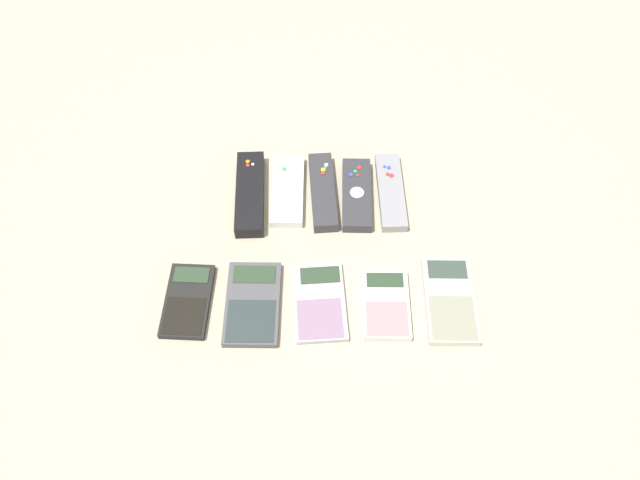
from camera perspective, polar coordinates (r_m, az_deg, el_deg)
ground_plane at (r=1.09m, az=0.00°, el=-0.91°), size 3.00×3.00×0.00m
remote_0 at (r=1.15m, az=-6.43°, el=4.23°), size 0.06×0.18×0.03m
remote_1 at (r=1.16m, az=-3.00°, el=4.53°), size 0.06×0.16×0.02m
remote_2 at (r=1.15m, az=0.25°, el=4.44°), size 0.05×0.17×0.02m
remote_3 at (r=1.15m, az=3.36°, el=4.17°), size 0.06×0.16×0.02m
remote_4 at (r=1.16m, az=6.47°, el=4.41°), size 0.05×0.17×0.02m
calculator_0 at (r=1.05m, az=-12.00°, el=-5.47°), size 0.08×0.14×0.01m
calculator_1 at (r=1.03m, az=-6.16°, el=-5.80°), size 0.09×0.15×0.01m
calculator_2 at (r=1.03m, az=0.10°, el=-5.70°), size 0.09×0.15×0.01m
calculator_3 at (r=1.03m, az=6.05°, el=-5.90°), size 0.08×0.13×0.02m
calculator_4 at (r=1.05m, az=11.79°, el=-5.36°), size 0.08×0.16×0.02m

